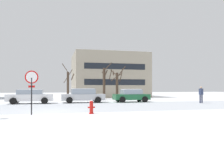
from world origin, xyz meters
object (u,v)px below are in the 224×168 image
parked_car_silver (83,95)px  pedestrian_crossing (201,93)px  parked_car_white (30,96)px  fire_hydrant (91,107)px  parked_car_green (131,95)px  stop_sign (32,84)px

parked_car_silver → pedestrian_crossing: (11.77, -3.59, 0.24)m
parked_car_silver → pedestrian_crossing: size_ratio=2.63×
parked_car_white → parked_car_silver: 5.29m
fire_hydrant → parked_car_green: bearing=59.6°
stop_sign → parked_car_silver: bearing=67.8°
parked_car_green → pedestrian_crossing: bearing=-27.2°
parked_car_white → parked_car_green: bearing=-0.4°
parked_car_white → pedestrian_crossing: size_ratio=2.57×
fire_hydrant → parked_car_white: parked_car_white is taller
stop_sign → parked_car_white: 10.18m
parked_car_white → pedestrian_crossing: pedestrian_crossing is taller
parked_car_silver → pedestrian_crossing: pedestrian_crossing is taller
parked_car_silver → parked_car_green: 5.30m
stop_sign → parked_car_white: size_ratio=0.59×
stop_sign → parked_car_white: bearing=96.3°
parked_car_green → pedestrian_crossing: pedestrian_crossing is taller
parked_car_white → parked_car_silver: parked_car_silver is taller
stop_sign → fire_hydrant: stop_sign is taller
parked_car_white → pedestrian_crossing: bearing=-11.3°
stop_sign → pedestrian_crossing: (15.95, 6.66, -0.82)m
parked_car_white → pedestrian_crossing: (17.06, -3.40, 0.26)m
parked_car_green → stop_sign: bearing=-133.5°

